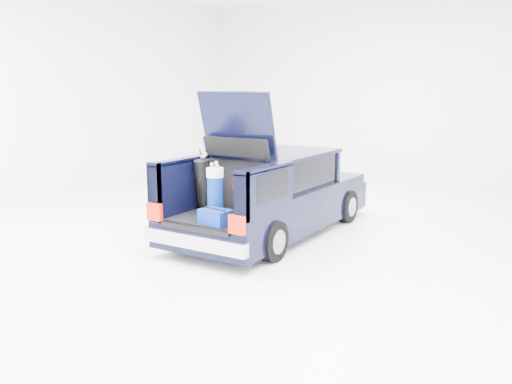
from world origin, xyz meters
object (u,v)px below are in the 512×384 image
Objects in this scene: car at (274,195)px; red_suitcase at (245,199)px; black_golf_bag at (204,185)px; blue_duffel at (216,217)px; blue_golf_bag at (215,193)px.

car is 8.66× the size of red_suitcase.
blue_duffel is (0.69, -0.65, -0.30)m from black_golf_bag.
car is 9.64× the size of blue_duffel.
red_suitcase is 0.68m from blue_duffel.
car is at bearing 108.08° from blue_golf_bag.
red_suitcase is 0.78m from black_golf_bag.
car reaches higher than black_golf_bag.
blue_golf_bag is 0.47m from blue_duffel.
car reaches higher than red_suitcase.
red_suitcase is 1.11× the size of blue_duffel.
blue_duffel is at bearing -84.57° from car.
blue_duffel is (-0.07, -0.66, -0.15)m from red_suitcase.
blue_duffel is at bearing -31.10° from black_golf_bag.
blue_golf_bag is 1.79× the size of blue_duffel.
black_golf_bag reaches higher than red_suitcase.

